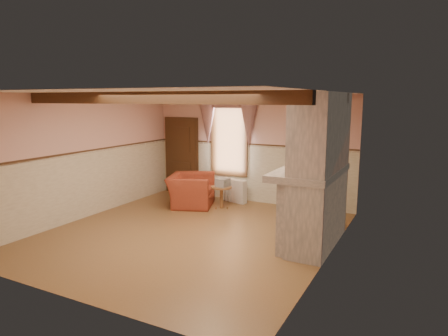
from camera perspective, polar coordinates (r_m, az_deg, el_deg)
The scene contains 26 objects.
floor at distance 8.18m, azimuth -4.92°, elevation -9.34°, with size 5.50×6.00×0.01m, color brown.
ceiling at distance 7.73m, azimuth -5.23°, elevation 10.68°, with size 5.50×6.00×0.01m, color silver.
wall_back at distance 10.46m, azimuth 3.77°, elevation 2.78°, with size 5.50×0.02×2.80m, color #D9A296.
wall_front at distance 5.59m, azimuth -21.83°, elevation -4.14°, with size 5.50×0.02×2.80m, color #D9A296.
wall_left at distance 9.58m, azimuth -19.11°, elevation 1.61°, with size 0.02×6.00×2.80m, color #D9A296.
wall_right at distance 6.78m, azimuth 14.95°, elevation -1.39°, with size 0.02×6.00×2.80m, color #D9A296.
wainscot at distance 7.96m, azimuth -5.00°, elevation -4.24°, with size 5.50×6.00×1.50m, color beige, non-canonical shape.
chair_rail at distance 7.81m, azimuth -5.08°, elevation 1.10°, with size 5.50×6.00×0.08m, color black, non-canonical shape.
firebox at distance 7.76m, azimuth 10.17°, elevation -7.03°, with size 0.20×0.95×0.90m, color black.
armchair at distance 10.18m, azimuth -4.75°, elevation -3.19°, with size 1.21×1.06×0.79m, color maroon.
side_table at distance 9.92m, azimuth -0.36°, elevation -4.21°, with size 0.52×0.52×0.55m, color brown.
book_stack at distance 9.85m, azimuth -0.17°, elevation -2.07°, with size 0.26×0.32×0.20m, color #B7AD8C.
radiator at distance 10.51m, azimuth 1.51°, elevation -3.26°, with size 0.70×0.18×0.60m, color silver.
bowl at distance 7.49m, azimuth 12.24°, elevation 0.22°, with size 0.32×0.32×0.08m, color brown.
mantel_clock at distance 8.07m, azimuth 13.41°, elevation 1.29°, with size 0.14×0.24×0.20m, color black.
oil_lamp at distance 7.86m, azimuth 13.05°, elevation 1.38°, with size 0.11×0.11×0.28m, color #C28D36.
candle_red at distance 6.70m, azimuth 10.38°, elevation -0.49°, with size 0.06×0.06×0.16m, color #B32416.
jar_yellow at distance 7.02m, azimuth 11.19°, elevation -0.21°, with size 0.06×0.06×0.12m, color gold.
fireplace at distance 7.43m, azimuth 13.52°, elevation -0.37°, with size 0.85×2.00×2.80m, color gray.
mantel at distance 7.48m, azimuth 12.17°, elevation -0.56°, with size 1.05×2.05×0.12m, color gray.
overmantel_mirror at distance 7.45m, azimuth 10.96°, elevation 4.18°, with size 0.06×1.44×1.04m, color silver.
door at distance 11.45m, azimuth -6.04°, elevation 1.59°, with size 1.10×0.10×2.10m, color black.
window at distance 10.66m, azimuth 0.76°, elevation 4.29°, with size 1.06×0.08×2.02m, color white.
window_drapes at distance 10.54m, azimuth 0.55°, elevation 7.49°, with size 1.30×0.14×1.40m, color gray.
ceiling_beam_front at distance 6.74m, azimuth -10.79°, elevation 9.82°, with size 5.50×0.18×0.20m, color black.
ceiling_beam_back at distance 8.76m, azimuth -0.93°, elevation 9.96°, with size 5.50×0.18×0.20m, color black.
Camera 1 is at (4.15, -6.51, 2.68)m, focal length 32.00 mm.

